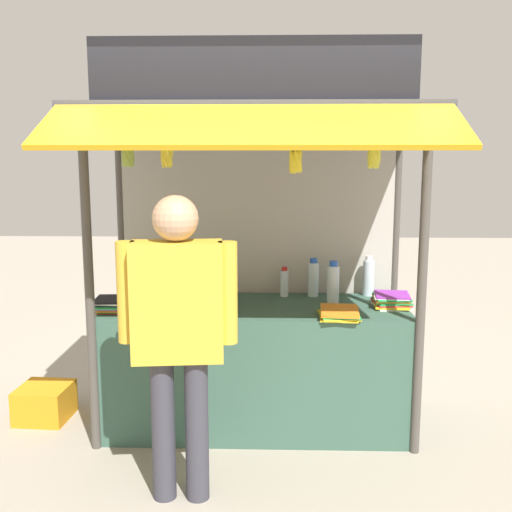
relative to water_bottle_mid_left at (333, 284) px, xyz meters
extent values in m
plane|color=#9E9384|center=(-0.54, -0.08, -1.01)|extent=(20.00, 20.00, 0.00)
cube|color=#385B4C|center=(-0.54, -0.08, -0.58)|extent=(2.08, 0.80, 0.87)
cylinder|color=#4C4742|center=(-1.58, -0.47, 0.07)|extent=(0.06, 0.06, 2.17)
cylinder|color=#4C4742|center=(0.50, -0.47, 0.07)|extent=(0.06, 0.06, 2.17)
cylinder|color=#4C4742|center=(-1.58, 0.38, 0.07)|extent=(0.06, 0.06, 2.17)
cylinder|color=#4C4742|center=(0.50, 0.38, 0.07)|extent=(0.06, 0.06, 2.17)
cube|color=#B7B2A8|center=(-0.54, 0.38, 0.05)|extent=(2.03, 0.04, 2.12)
cube|color=#3F3F44|center=(-0.54, -0.15, 1.18)|extent=(2.28, 1.05, 0.04)
cube|color=gold|center=(-0.54, -0.92, 1.04)|extent=(2.24, 0.51, 0.26)
cube|color=black|center=(-0.54, -0.62, 1.37)|extent=(1.87, 0.04, 0.35)
cylinder|color=#59544C|center=(-0.54, -0.57, 1.08)|extent=(1.97, 0.02, 0.02)
cylinder|color=silver|center=(0.00, 0.00, -0.01)|extent=(0.09, 0.09, 0.27)
cylinder|color=blue|center=(0.00, 0.00, 0.14)|extent=(0.06, 0.06, 0.04)
cylinder|color=silver|center=(0.29, 0.26, -0.01)|extent=(0.08, 0.08, 0.26)
cylinder|color=white|center=(0.29, 0.26, 0.14)|extent=(0.05, 0.05, 0.04)
cylinder|color=silver|center=(-0.34, 0.21, -0.05)|extent=(0.06, 0.06, 0.19)
cylinder|color=red|center=(-0.34, 0.21, 0.06)|extent=(0.04, 0.04, 0.03)
cylinder|color=silver|center=(-1.39, -0.07, -0.02)|extent=(0.08, 0.08, 0.25)
cylinder|color=red|center=(-1.39, -0.07, 0.13)|extent=(0.05, 0.05, 0.03)
cylinder|color=silver|center=(-0.12, 0.22, -0.02)|extent=(0.08, 0.08, 0.25)
cylinder|color=blue|center=(-0.12, 0.22, 0.13)|extent=(0.05, 0.05, 0.03)
cube|color=yellow|center=(0.00, -0.36, -0.14)|extent=(0.26, 0.29, 0.01)
cube|color=yellow|center=(0.00, -0.36, -0.13)|extent=(0.26, 0.30, 0.01)
cube|color=green|center=(0.01, -0.36, -0.12)|extent=(0.24, 0.28, 0.01)
cube|color=orange|center=(0.01, -0.37, -0.10)|extent=(0.27, 0.30, 0.01)
cube|color=orange|center=(0.01, -0.37, -0.09)|extent=(0.25, 0.29, 0.01)
cube|color=white|center=(0.40, -0.08, -0.14)|extent=(0.25, 0.27, 0.01)
cube|color=yellow|center=(0.39, -0.09, -0.13)|extent=(0.25, 0.27, 0.01)
cube|color=red|center=(0.39, -0.08, -0.11)|extent=(0.25, 0.27, 0.01)
cube|color=green|center=(0.40, -0.07, -0.10)|extent=(0.25, 0.27, 0.01)
cube|color=green|center=(0.39, -0.07, -0.10)|extent=(0.24, 0.26, 0.01)
cube|color=orange|center=(0.39, -0.08, -0.09)|extent=(0.23, 0.25, 0.01)
cube|color=green|center=(0.40, -0.09, -0.07)|extent=(0.23, 0.25, 0.01)
cube|color=white|center=(0.39, -0.08, -0.06)|extent=(0.25, 0.27, 0.01)
cube|color=purple|center=(0.40, -0.09, -0.06)|extent=(0.25, 0.27, 0.01)
cube|color=blue|center=(-0.81, -0.07, -0.14)|extent=(0.19, 0.26, 0.01)
cube|color=white|center=(-0.81, -0.06, -0.13)|extent=(0.19, 0.26, 0.01)
cube|color=purple|center=(-0.82, -0.07, -0.12)|extent=(0.21, 0.27, 0.01)
cube|color=white|center=(-0.82, -0.07, -0.10)|extent=(0.20, 0.27, 0.01)
cube|color=purple|center=(-0.81, -0.07, -0.09)|extent=(0.19, 0.26, 0.01)
cube|color=green|center=(-0.82, -0.07, -0.08)|extent=(0.19, 0.26, 0.01)
cube|color=orange|center=(-0.81, -0.07, -0.07)|extent=(0.19, 0.26, 0.01)
cube|color=green|center=(-0.82, -0.07, -0.06)|extent=(0.21, 0.28, 0.01)
cube|color=red|center=(-1.51, -0.23, -0.14)|extent=(0.19, 0.25, 0.01)
cube|color=green|center=(-1.51, -0.23, -0.13)|extent=(0.19, 0.25, 0.01)
cube|color=orange|center=(-1.52, -0.24, -0.12)|extent=(0.19, 0.25, 0.01)
cube|color=purple|center=(-1.51, -0.23, -0.11)|extent=(0.19, 0.25, 0.01)
cube|color=white|center=(-1.51, -0.24, -0.11)|extent=(0.19, 0.25, 0.01)
cube|color=green|center=(-1.52, -0.24, -0.10)|extent=(0.19, 0.25, 0.01)
cube|color=black|center=(-1.51, -0.23, -0.09)|extent=(0.18, 0.25, 0.01)
cube|color=white|center=(-1.51, -0.23, -0.08)|extent=(0.20, 0.25, 0.01)
cube|color=black|center=(-1.52, -0.24, -0.06)|extent=(0.19, 0.25, 0.01)
cylinder|color=#332D23|center=(-1.05, -0.57, 1.02)|extent=(0.01, 0.01, 0.09)
cylinder|color=olive|center=(-1.05, -0.57, 0.95)|extent=(0.04, 0.04, 0.04)
ellipsoid|color=yellow|center=(-1.04, -0.58, 0.88)|extent=(0.03, 0.06, 0.14)
ellipsoid|color=yellow|center=(-1.03, -0.56, 0.88)|extent=(0.06, 0.07, 0.14)
ellipsoid|color=yellow|center=(-1.05, -0.55, 0.88)|extent=(0.07, 0.04, 0.14)
ellipsoid|color=yellow|center=(-1.06, -0.56, 0.88)|extent=(0.05, 0.04, 0.14)
ellipsoid|color=yellow|center=(-1.07, -0.57, 0.88)|extent=(0.04, 0.06, 0.14)
ellipsoid|color=yellow|center=(-1.07, -0.58, 0.88)|extent=(0.04, 0.07, 0.14)
ellipsoid|color=yellow|center=(-1.06, -0.59, 0.88)|extent=(0.06, 0.05, 0.14)
ellipsoid|color=yellow|center=(-1.05, -0.59, 0.88)|extent=(0.06, 0.03, 0.14)
ellipsoid|color=yellow|center=(-1.04, -0.58, 0.88)|extent=(0.05, 0.06, 0.14)
cylinder|color=#332D23|center=(0.16, -0.57, 1.01)|extent=(0.01, 0.01, 0.10)
cylinder|color=olive|center=(0.16, -0.57, 0.94)|extent=(0.04, 0.04, 0.04)
ellipsoid|color=#D4D23A|center=(0.18, -0.58, 0.87)|extent=(0.04, 0.08, 0.13)
ellipsoid|color=#D4D23A|center=(0.17, -0.55, 0.87)|extent=(0.08, 0.06, 0.14)
ellipsoid|color=#D4D23A|center=(0.15, -0.56, 0.87)|extent=(0.07, 0.05, 0.14)
ellipsoid|color=#D4D23A|center=(0.14, -0.58, 0.87)|extent=(0.04, 0.07, 0.13)
ellipsoid|color=#D4D23A|center=(0.15, -0.59, 0.87)|extent=(0.07, 0.05, 0.14)
ellipsoid|color=#D4D23A|center=(0.17, -0.59, 0.87)|extent=(0.07, 0.06, 0.14)
cylinder|color=#332D23|center=(-1.28, -0.57, 1.01)|extent=(0.01, 0.01, 0.09)
cylinder|color=olive|center=(-1.28, -0.57, 0.95)|extent=(0.04, 0.04, 0.04)
ellipsoid|color=#86A444|center=(-1.26, -0.57, 0.88)|extent=(0.04, 0.07, 0.13)
ellipsoid|color=#86A444|center=(-1.27, -0.56, 0.88)|extent=(0.06, 0.06, 0.13)
ellipsoid|color=#86A444|center=(-1.28, -0.55, 0.88)|extent=(0.08, 0.04, 0.13)
ellipsoid|color=#86A444|center=(-1.30, -0.57, 0.88)|extent=(0.05, 0.07, 0.13)
ellipsoid|color=#86A444|center=(-1.30, -0.58, 0.88)|extent=(0.05, 0.07, 0.13)
ellipsoid|color=#86A444|center=(-1.28, -0.59, 0.88)|extent=(0.07, 0.05, 0.13)
ellipsoid|color=#86A444|center=(-1.27, -0.59, 0.88)|extent=(0.06, 0.06, 0.13)
cylinder|color=#332D23|center=(-0.30, -0.57, 1.00)|extent=(0.01, 0.01, 0.11)
cylinder|color=olive|center=(-0.30, -0.57, 0.93)|extent=(0.04, 0.04, 0.04)
ellipsoid|color=yellow|center=(-0.28, -0.58, 0.85)|extent=(0.04, 0.08, 0.14)
ellipsoid|color=yellow|center=(-0.28, -0.56, 0.85)|extent=(0.07, 0.07, 0.15)
ellipsoid|color=yellow|center=(-0.30, -0.55, 0.85)|extent=(0.08, 0.04, 0.14)
ellipsoid|color=yellow|center=(-0.31, -0.56, 0.85)|extent=(0.06, 0.06, 0.15)
ellipsoid|color=yellow|center=(-0.31, -0.58, 0.85)|extent=(0.04, 0.07, 0.14)
ellipsoid|color=yellow|center=(-0.31, -0.58, 0.85)|extent=(0.06, 0.06, 0.15)
ellipsoid|color=yellow|center=(-0.30, -0.60, 0.85)|extent=(0.08, 0.04, 0.14)
ellipsoid|color=yellow|center=(-0.28, -0.59, 0.85)|extent=(0.07, 0.07, 0.15)
cylinder|color=#383842|center=(-1.02, -1.04, -0.60)|extent=(0.13, 0.13, 0.81)
cylinder|color=#383842|center=(-0.84, -1.04, -0.60)|extent=(0.13, 0.13, 0.81)
cube|color=gold|center=(-0.93, -1.04, 0.12)|extent=(0.50, 0.25, 0.64)
cylinder|color=gold|center=(-1.20, -1.04, 0.17)|extent=(0.10, 0.10, 0.55)
cylinder|color=gold|center=(-0.66, -1.04, 0.17)|extent=(0.10, 0.10, 0.55)
sphere|color=tan|center=(-0.93, -1.04, 0.56)|extent=(0.24, 0.24, 0.24)
cube|color=orange|center=(-2.08, -0.05, -0.89)|extent=(0.38, 0.38, 0.25)
camera|label=1|loc=(-0.42, -4.12, 0.88)|focal=41.98mm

